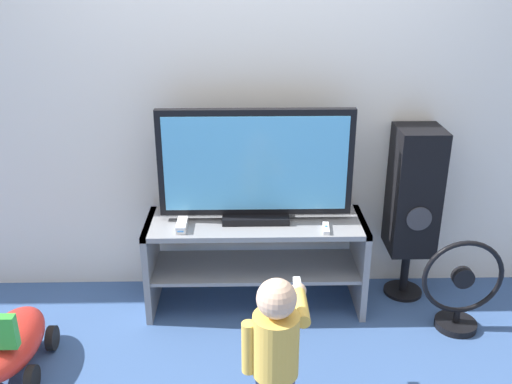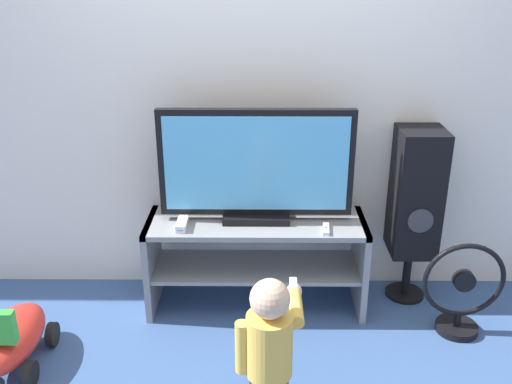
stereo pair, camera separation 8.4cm
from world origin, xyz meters
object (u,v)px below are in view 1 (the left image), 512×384
television (256,167)px  ride_on_toy (10,343)px  speaker_tower (414,194)px  floor_fan (461,290)px  child (276,345)px  game_console (182,225)px  remote_primary (326,228)px

television → ride_on_toy: (-1.25, -0.60, -0.71)m
speaker_tower → floor_fan: speaker_tower is taller
television → ride_on_toy: television is taller
child → floor_fan: size_ratio=1.39×
television → speaker_tower: size_ratio=1.01×
game_console → ride_on_toy: (-0.84, -0.50, -0.41)m
game_console → speaker_tower: size_ratio=0.16×
ride_on_toy → remote_primary: bearing=15.3°
speaker_tower → floor_fan: (0.21, -0.37, -0.43)m
child → remote_primary: bearing=69.7°
child → floor_fan: 1.31m
game_console → floor_fan: size_ratio=0.32×
game_console → floor_fan: bearing=-6.8°
remote_primary → floor_fan: bearing=-10.4°
floor_fan → television: bearing=165.8°
television → child: television is taller
remote_primary → floor_fan: size_ratio=0.24×
remote_primary → game_console: bearing=176.7°
television → floor_fan: size_ratio=1.96×
television → floor_fan: bearing=-14.2°
game_console → remote_primary: game_console is taller
floor_fan → speaker_tower: bearing=119.4°
game_console → ride_on_toy: bearing=-149.4°
remote_primary → child: (-0.32, -0.87, -0.11)m
speaker_tower → game_console: bearing=-172.2°
child → ride_on_toy: 1.41m
television → speaker_tower: television is taller
floor_fan → ride_on_toy: size_ratio=0.96×
remote_primary → speaker_tower: bearing=23.1°
speaker_tower → floor_fan: bearing=-60.6°
remote_primary → ride_on_toy: remote_primary is taller
floor_fan → ride_on_toy: bearing=-172.6°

